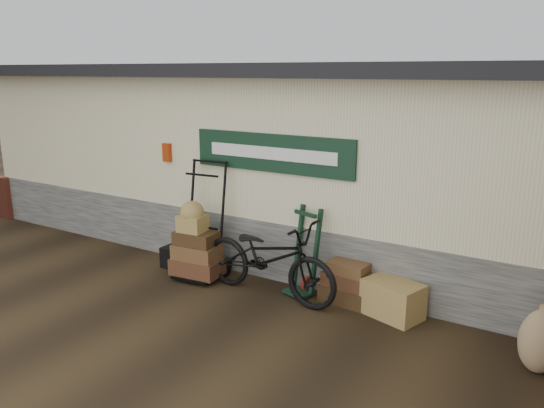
{
  "coord_description": "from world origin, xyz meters",
  "views": [
    {
      "loc": [
        3.65,
        -5.45,
        3.1
      ],
      "look_at": [
        -0.25,
        0.9,
        1.22
      ],
      "focal_mm": 35.0,
      "sensor_mm": 36.0,
      "label": 1
    }
  ],
  "objects_px": {
    "suitcase_stack": "(346,281)",
    "black_trunk": "(173,257)",
    "green_barrow": "(305,251)",
    "bicycle": "(268,253)",
    "wicker_hamper": "(393,299)",
    "porter_trolley": "(203,219)"
  },
  "relations": [
    {
      "from": "suitcase_stack",
      "to": "black_trunk",
      "type": "bearing_deg",
      "value": -175.24
    },
    {
      "from": "green_barrow",
      "to": "wicker_hamper",
      "type": "height_order",
      "value": "green_barrow"
    },
    {
      "from": "wicker_hamper",
      "to": "black_trunk",
      "type": "relative_size",
      "value": 2.14
    },
    {
      "from": "porter_trolley",
      "to": "suitcase_stack",
      "type": "distance_m",
      "value": 2.38
    },
    {
      "from": "bicycle",
      "to": "suitcase_stack",
      "type": "bearing_deg",
      "value": -64.87
    },
    {
      "from": "bicycle",
      "to": "green_barrow",
      "type": "bearing_deg",
      "value": -43.67
    },
    {
      "from": "wicker_hamper",
      "to": "suitcase_stack",
      "type": "bearing_deg",
      "value": 171.9
    },
    {
      "from": "suitcase_stack",
      "to": "bicycle",
      "type": "xyz_separation_m",
      "value": [
        -1.01,
        -0.4,
        0.34
      ]
    },
    {
      "from": "green_barrow",
      "to": "bicycle",
      "type": "bearing_deg",
      "value": -120.56
    },
    {
      "from": "green_barrow",
      "to": "suitcase_stack",
      "type": "distance_m",
      "value": 0.71
    },
    {
      "from": "wicker_hamper",
      "to": "porter_trolley",
      "type": "bearing_deg",
      "value": -177.38
    },
    {
      "from": "bicycle",
      "to": "porter_trolley",
      "type": "bearing_deg",
      "value": 86.01
    },
    {
      "from": "green_barrow",
      "to": "suitcase_stack",
      "type": "relative_size",
      "value": 1.88
    },
    {
      "from": "porter_trolley",
      "to": "wicker_hamper",
      "type": "bearing_deg",
      "value": -3.16
    },
    {
      "from": "green_barrow",
      "to": "wicker_hamper",
      "type": "bearing_deg",
      "value": 14.2
    },
    {
      "from": "green_barrow",
      "to": "bicycle",
      "type": "distance_m",
      "value": 0.52
    },
    {
      "from": "wicker_hamper",
      "to": "black_trunk",
      "type": "xyz_separation_m",
      "value": [
        -3.62,
        -0.14,
        -0.07
      ]
    },
    {
      "from": "green_barrow",
      "to": "suitcase_stack",
      "type": "xyz_separation_m",
      "value": [
        0.63,
        0.04,
        -0.33
      ]
    },
    {
      "from": "suitcase_stack",
      "to": "porter_trolley",
      "type": "bearing_deg",
      "value": -174.12
    },
    {
      "from": "green_barrow",
      "to": "suitcase_stack",
      "type": "bearing_deg",
      "value": 20.63
    },
    {
      "from": "green_barrow",
      "to": "bicycle",
      "type": "height_order",
      "value": "bicycle"
    },
    {
      "from": "suitcase_stack",
      "to": "wicker_hamper",
      "type": "height_order",
      "value": "suitcase_stack"
    }
  ]
}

